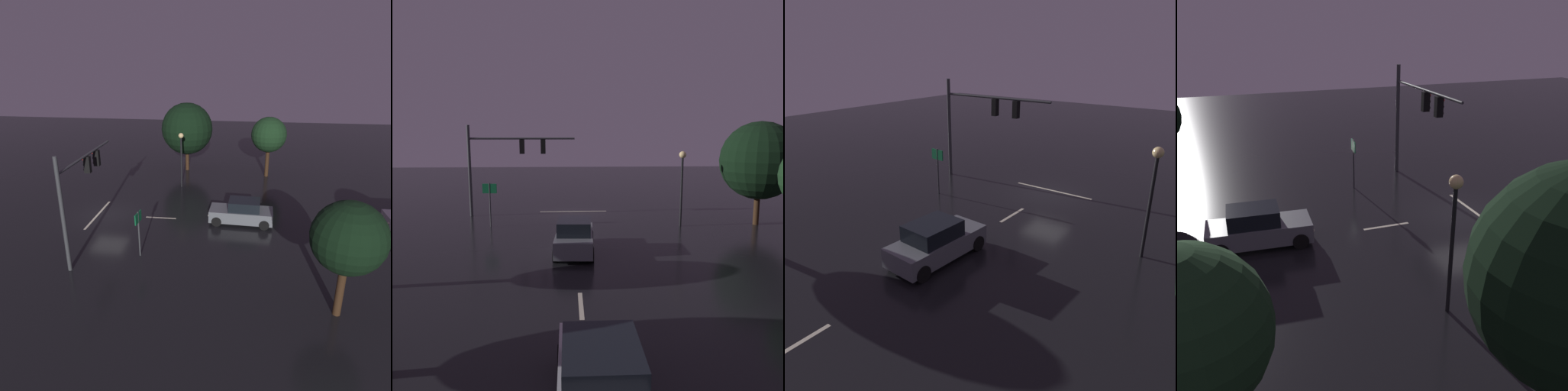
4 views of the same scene
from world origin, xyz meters
TOP-DOWN VIEW (x-y plane):
  - ground_plane at (0.00, 0.00)m, footprint 80.00×80.00m
  - traffic_signal_assembly at (4.89, 0.49)m, footprint 7.51×0.47m
  - lane_dash_far at (0.00, 4.00)m, footprint 0.16×2.20m
  - lane_dash_mid at (0.00, 10.00)m, footprint 0.16×2.20m
  - lane_dash_near at (0.00, 16.00)m, footprint 0.16×2.20m
  - stop_bar at (0.00, -0.70)m, footprint 5.00×0.16m
  - car_approaching at (0.10, 9.74)m, footprint 2.10×4.45m
  - car_distant at (-0.23, 21.50)m, footprint 1.91×4.37m
  - street_lamp_left_kerb at (-6.73, 4.44)m, footprint 0.44×0.44m
  - route_sign at (5.32, 3.90)m, footprint 0.90×0.15m
  - tree_left_near at (-11.76, 4.22)m, footprint 4.95×4.95m

SIDE VIEW (x-z plane):
  - ground_plane at x=0.00m, z-range 0.00..0.00m
  - lane_dash_far at x=0.00m, z-range 0.00..0.01m
  - lane_dash_mid at x=0.00m, z-range 0.00..0.01m
  - lane_dash_near at x=0.00m, z-range 0.00..0.01m
  - stop_bar at x=0.00m, z-range 0.00..0.01m
  - car_approaching at x=0.10m, z-range -0.05..1.65m
  - car_distant at x=-0.23m, z-range -0.05..1.65m
  - route_sign at x=5.32m, z-range 0.61..3.40m
  - street_lamp_left_kerb at x=-6.73m, z-range 0.98..5.74m
  - tree_left_near at x=-11.76m, z-range 0.83..7.45m
  - traffic_signal_assembly at x=4.89m, z-range 1.10..7.51m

